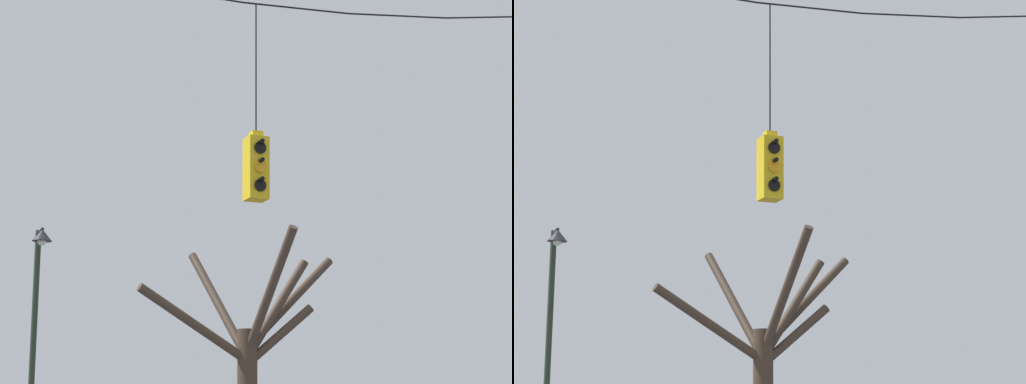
# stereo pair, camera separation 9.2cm
# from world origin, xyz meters

# --- Properties ---
(traffic_light_near_left_pole) EXTENTS (0.34, 0.58, 3.38)m
(traffic_light_near_left_pole) POSITION_xyz_m (1.24, -0.14, 5.65)
(traffic_light_near_left_pole) COLOR yellow
(street_lamp) EXTENTS (0.39, 0.69, 5.30)m
(street_lamp) POSITION_xyz_m (-1.33, 4.89, 3.56)
(street_lamp) COLOR #233323
(street_lamp) RESTS_ON ground_plane
(bare_tree) EXTENTS (5.14, 4.48, 5.78)m
(bare_tree) POSITION_xyz_m (3.88, 6.75, 2.96)
(bare_tree) COLOR #423326
(bare_tree) RESTS_ON ground_plane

